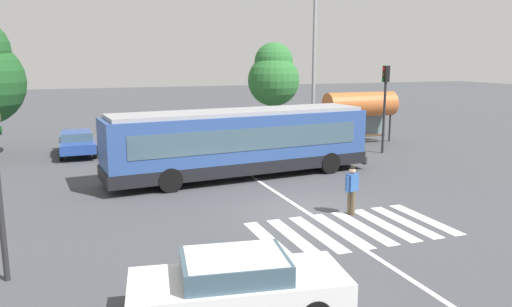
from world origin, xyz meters
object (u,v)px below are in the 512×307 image
bus_stop_shelter (360,105)px  city_transit_bus (240,143)px  parked_car_red (121,139)px  parked_car_black (169,137)px  pedestrian_crossing_street (352,187)px  parked_car_blue (77,142)px  parked_car_champagne (256,133)px  twin_arm_street_lamp (314,46)px  parked_car_charcoal (217,135)px  foreground_sedan (238,282)px  background_tree_right (274,75)px  parked_car_silver (296,131)px  traffic_light_far_corner (385,95)px

bus_stop_shelter → city_transit_bus: bearing=-148.8°
city_transit_bus → parked_car_red: bearing=119.1°
bus_stop_shelter → parked_car_black: bearing=170.8°
pedestrian_crossing_street → bus_stop_shelter: size_ratio=0.37×
parked_car_blue → parked_car_black: bearing=-1.4°
parked_car_black → parked_car_champagne: (5.43, -0.18, 0.00)m
bus_stop_shelter → twin_arm_street_lamp: (-3.81, -0.98, 3.59)m
parked_car_red → bus_stop_shelter: size_ratio=0.97×
parked_car_red → parked_car_champagne: same height
parked_car_charcoal → bus_stop_shelter: size_ratio=0.97×
foreground_sedan → background_tree_right: (10.80, 24.37, 3.37)m
twin_arm_street_lamp → background_tree_right: (0.60, 7.54, -1.87)m
parked_car_red → pedestrian_crossing_street: bearing=-66.7°
parked_car_silver → parked_car_black: bearing=178.3°
city_transit_bus → parked_car_silver: bearing=50.6°
parked_car_silver → parked_car_blue: bearing=178.4°
foreground_sedan → parked_car_silver: (10.37, 19.48, 0.00)m
parked_car_black → twin_arm_street_lamp: (7.98, -2.89, 5.24)m
traffic_light_far_corner → bus_stop_shelter: 3.46m
traffic_light_far_corner → twin_arm_street_lamp: bearing=144.8°
parked_car_red → parked_car_champagne: (8.14, -0.30, 0.00)m
foreground_sedan → parked_car_champagne: 20.99m
parked_car_red → parked_car_black: bearing=-2.5°
parked_car_silver → twin_arm_street_lamp: (-0.16, -2.65, 5.24)m
parked_car_blue → parked_car_red: (2.41, -0.01, 0.00)m
city_transit_bus → background_tree_right: (6.79, 12.61, 2.55)m
foreground_sedan → traffic_light_far_corner: size_ratio=0.96×
parked_car_red → traffic_light_far_corner: traffic_light_far_corner is taller
parked_car_blue → parked_car_black: (5.12, -0.13, 0.00)m
traffic_light_far_corner → city_transit_bus: bearing=-163.9°
pedestrian_crossing_street → twin_arm_street_lamp: (4.36, 11.65, 5.04)m
parked_car_silver → bus_stop_shelter: size_ratio=0.97×
city_transit_bus → pedestrian_crossing_street: 6.85m
city_transit_bus → twin_arm_street_lamp: size_ratio=1.27×
parked_car_red → parked_car_champagne: 8.15m
parked_car_silver → traffic_light_far_corner: bearing=-57.7°
parked_car_silver → parked_car_red: bearing=178.1°
parked_car_silver → twin_arm_street_lamp: size_ratio=0.47×
pedestrian_crossing_street → parked_car_red: size_ratio=0.38×
city_transit_bus → parked_car_red: city_transit_bus is taller
foreground_sedan → parked_car_champagne: same height
parked_car_champagne → parked_car_silver: size_ratio=1.00×
parked_car_champagne → twin_arm_street_lamp: twin_arm_street_lamp is taller
foreground_sedan → background_tree_right: 26.87m
parked_car_red → twin_arm_street_lamp: (10.69, -3.01, 5.24)m
parked_car_champagne → twin_arm_street_lamp: (2.54, -2.71, 5.24)m
parked_car_champagne → traffic_light_far_corner: bearing=-40.8°
parked_car_charcoal → twin_arm_street_lamp: bearing=-28.4°
pedestrian_crossing_street → parked_car_black: pedestrian_crossing_street is taller
parked_car_silver → city_transit_bus: bearing=-129.4°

